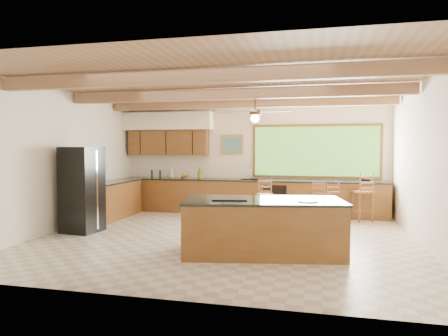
# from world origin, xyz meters

# --- Properties ---
(ground) EXTENTS (7.20, 7.20, 0.00)m
(ground) POSITION_xyz_m (0.00, 0.00, 0.00)
(ground) COLOR beige
(ground) RESTS_ON ground
(room_shell) EXTENTS (7.27, 6.54, 3.02)m
(room_shell) POSITION_xyz_m (-0.17, 0.65, 2.21)
(room_shell) COLOR silver
(room_shell) RESTS_ON ground
(counter_run) EXTENTS (7.12, 3.10, 1.25)m
(counter_run) POSITION_xyz_m (-0.82, 2.52, 0.46)
(counter_run) COLOR brown
(counter_run) RESTS_ON ground
(island) EXTENTS (2.78, 1.66, 0.93)m
(island) POSITION_xyz_m (0.86, -0.98, 0.46)
(island) COLOR brown
(island) RESTS_ON ground
(refrigerator) EXTENTS (0.76, 0.74, 1.78)m
(refrigerator) POSITION_xyz_m (-3.05, -0.13, 0.89)
(refrigerator) COLOR black
(refrigerator) RESTS_ON ground
(bar_stool_a) EXTENTS (0.42, 0.42, 1.06)m
(bar_stool_a) POSITION_xyz_m (0.52, 1.93, 0.63)
(bar_stool_a) COLOR brown
(bar_stool_a) RESTS_ON ground
(bar_stool_b) EXTENTS (0.47, 0.47, 0.99)m
(bar_stool_b) POSITION_xyz_m (2.01, 1.55, 0.59)
(bar_stool_b) COLOR brown
(bar_stool_b) RESTS_ON ground
(bar_stool_c) EXTENTS (0.56, 0.56, 1.19)m
(bar_stool_c) POSITION_xyz_m (2.81, 2.39, 0.70)
(bar_stool_c) COLOR brown
(bar_stool_c) RESTS_ON ground
(bar_stool_d) EXTENTS (0.36, 0.36, 0.98)m
(bar_stool_d) POSITION_xyz_m (1.78, 2.40, 0.58)
(bar_stool_d) COLOR brown
(bar_stool_d) RESTS_ON ground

